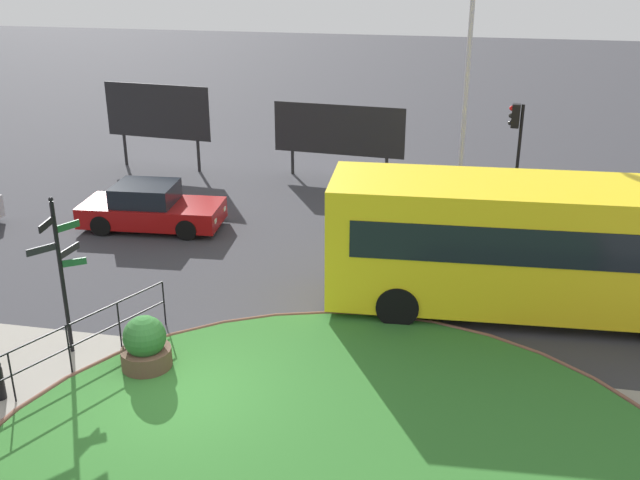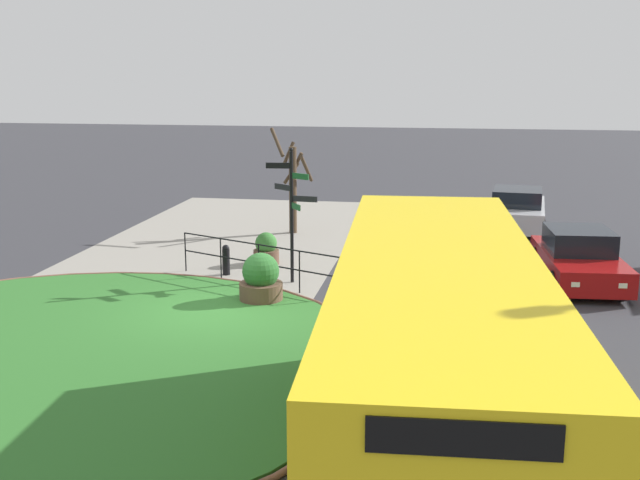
% 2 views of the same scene
% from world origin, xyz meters
% --- Properties ---
extents(ground, '(120.00, 120.00, 0.00)m').
position_xyz_m(ground, '(0.00, 0.00, 0.00)').
color(ground, '#333338').
extents(sidewalk_paving, '(32.00, 7.98, 0.02)m').
position_xyz_m(sidewalk_paving, '(0.00, -2.01, 0.01)').
color(sidewalk_paving, gray).
rests_on(sidewalk_paving, ground).
extents(grass_island, '(12.86, 12.86, 0.10)m').
position_xyz_m(grass_island, '(3.50, -2.45, 0.05)').
color(grass_island, '#2D6B28').
rests_on(grass_island, ground).
extents(grass_kerb_ring, '(13.17, 13.17, 0.11)m').
position_xyz_m(grass_kerb_ring, '(3.50, -2.45, 0.06)').
color(grass_kerb_ring, brown).
rests_on(grass_kerb_ring, ground).
extents(signpost_directional, '(0.86, 1.35, 3.59)m').
position_xyz_m(signpost_directional, '(-2.98, 1.17, 2.08)').
color(signpost_directional, black).
rests_on(signpost_directional, ground).
extents(bollard_foreground, '(0.21, 0.21, 0.86)m').
position_xyz_m(bollard_foreground, '(-3.46, -0.79, 0.44)').
color(bollard_foreground, black).
rests_on(bollard_foreground, ground).
extents(railing_grass_edge, '(2.24, 4.80, 1.12)m').
position_xyz_m(railing_grass_edge, '(-2.57, 0.36, 0.73)').
color(railing_grass_edge, black).
rests_on(railing_grass_edge, ground).
extents(bus_yellow, '(9.59, 3.06, 3.23)m').
position_xyz_m(bus_yellow, '(6.83, 5.13, 1.74)').
color(bus_yellow, yellow).
rests_on(bus_yellow, ground).
extents(car_near_lane, '(4.44, 2.13, 1.42)m').
position_xyz_m(car_near_lane, '(-4.34, 8.65, 0.64)').
color(car_near_lane, maroon).
rests_on(car_near_lane, ground).
extents(car_far_lane, '(4.50, 2.30, 1.46)m').
position_xyz_m(car_far_lane, '(-11.40, 7.56, 0.67)').
color(car_far_lane, '#B7B7BC').
rests_on(car_far_lane, ground).
extents(planter_near_signpost, '(1.05, 1.05, 1.25)m').
position_xyz_m(planter_near_signpost, '(-1.07, 0.79, 0.56)').
color(planter_near_signpost, brown).
rests_on(planter_near_signpost, ground).
extents(planter_kerbside, '(0.74, 0.74, 0.95)m').
position_xyz_m(planter_kerbside, '(-4.84, 0.02, 0.43)').
color(planter_kerbside, brown).
rests_on(planter_kerbside, ground).
extents(street_tree_bare, '(1.28, 1.46, 3.62)m').
position_xyz_m(street_tree_bare, '(-9.34, -0.11, 1.78)').
color(street_tree_bare, '#423323').
rests_on(street_tree_bare, ground).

